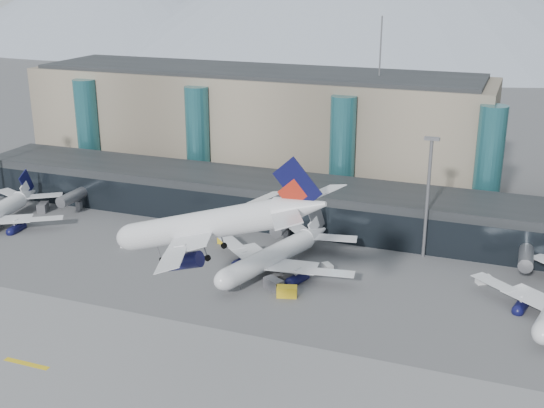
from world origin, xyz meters
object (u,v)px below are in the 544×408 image
(lightmast_mid, at_px, (428,191))
(veh_d, at_px, (484,280))
(veh_b, at_px, (224,239))
(jet_parked_mid, at_px, (280,247))
(veh_a, at_px, (129,242))
(veh_c, at_px, (273,284))
(veh_f, at_px, (43,207))
(veh_g, at_px, (328,268))
(hero_jet, at_px, (221,218))
(veh_h, at_px, (287,292))

(lightmast_mid, distance_m, veh_d, 20.77)
(lightmast_mid, bearing_deg, veh_b, -169.83)
(jet_parked_mid, height_order, veh_a, jet_parked_mid)
(veh_a, xyz_separation_m, veh_c, (36.51, -8.40, 0.03))
(veh_b, xyz_separation_m, veh_d, (55.15, -1.40, 0.00))
(veh_d, bearing_deg, veh_a, 154.64)
(veh_f, distance_m, veh_g, 76.74)
(hero_jet, distance_m, jet_parked_mid, 42.65)
(veh_a, height_order, veh_f, veh_f)
(jet_parked_mid, distance_m, veh_c, 10.72)
(jet_parked_mid, relative_size, veh_d, 13.03)
(jet_parked_mid, height_order, veh_f, jet_parked_mid)
(veh_f, bearing_deg, veh_a, -133.36)
(lightmast_mid, height_order, veh_b, lightmast_mid)
(veh_b, bearing_deg, veh_f, 98.21)
(jet_parked_mid, xyz_separation_m, veh_f, (-66.76, 10.71, -3.33))
(jet_parked_mid, height_order, veh_g, jet_parked_mid)
(veh_d, relative_size, veh_f, 0.72)
(veh_g, bearing_deg, veh_c, -75.78)
(hero_jet, xyz_separation_m, veh_a, (-39.09, 36.01, -23.07))
(lightmast_mid, xyz_separation_m, hero_jet, (-21.32, -53.14, 9.66))
(veh_b, distance_m, veh_d, 55.17)
(veh_a, bearing_deg, veh_c, -26.45)
(lightmast_mid, bearing_deg, veh_c, -133.11)
(veh_d, bearing_deg, veh_c, 172.53)
(veh_g, relative_size, veh_h, 0.69)
(jet_parked_mid, xyz_separation_m, veh_c, (2.23, -9.93, -3.37))
(veh_c, xyz_separation_m, veh_h, (3.40, -2.05, -0.03))
(veh_a, relative_size, veh_d, 1.29)
(veh_b, distance_m, veh_g, 26.41)
(lightmast_mid, xyz_separation_m, veh_h, (-20.50, -27.57, -13.40))
(jet_parked_mid, relative_size, veh_b, 13.19)
(veh_c, xyz_separation_m, veh_d, (36.75, 16.54, -0.25))
(lightmast_mid, xyz_separation_m, veh_f, (-92.88, -4.89, -13.33))
(hero_jet, relative_size, jet_parked_mid, 1.00)
(veh_a, bearing_deg, hero_jet, -56.14)
(lightmast_mid, bearing_deg, hero_jet, -111.86)
(veh_c, relative_size, veh_d, 1.35)
(jet_parked_mid, distance_m, veh_b, 18.41)
(lightmast_mid, bearing_deg, jet_parked_mid, -149.16)
(veh_c, bearing_deg, lightmast_mid, 75.47)
(jet_parked_mid, distance_m, veh_f, 67.69)
(veh_a, height_order, veh_g, veh_a)
(jet_parked_mid, bearing_deg, veh_b, 81.16)
(veh_c, height_order, veh_f, veh_f)
(hero_jet, relative_size, veh_f, 9.33)
(hero_jet, xyz_separation_m, veh_g, (4.63, 39.08, -23.34))
(lightmast_mid, xyz_separation_m, veh_a, (-60.41, -17.13, -13.40))
(veh_b, xyz_separation_m, veh_h, (21.80, -19.99, 0.22))
(veh_g, bearing_deg, jet_parked_mid, -124.37)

